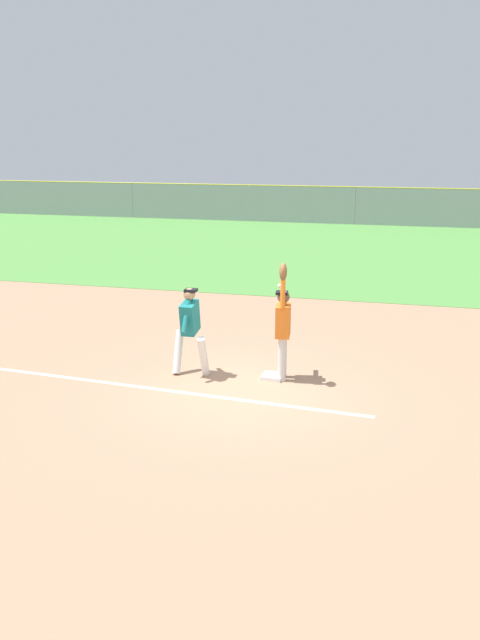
{
  "coord_description": "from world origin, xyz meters",
  "views": [
    {
      "loc": [
        2.58,
        -10.75,
        4.43
      ],
      "look_at": [
        -0.36,
        0.89,
        1.05
      ],
      "focal_mm": 36.51,
      "sensor_mm": 36.0,
      "label": 1
    }
  ],
  "objects_px": {
    "runner": "(190,325)",
    "parked_car_red": "(351,205)",
    "first_base": "(273,377)",
    "baseball": "(280,286)",
    "parked_car_green": "(264,202)",
    "parked_car_tan": "(428,207)",
    "fielder": "(283,322)"
  },
  "relations": [
    {
      "from": "fielder",
      "to": "parked_car_red",
      "type": "xyz_separation_m",
      "value": [
        -0.99,
        26.72,
        -0.45
      ]
    },
    {
      "from": "fielder",
      "to": "parked_car_green",
      "type": "relative_size",
      "value": 0.5
    },
    {
      "from": "first_base",
      "to": "baseball",
      "type": "distance_m",
      "value": 1.76
    },
    {
      "from": "baseball",
      "to": "parked_car_green",
      "type": "distance_m",
      "value": 27.75
    },
    {
      "from": "first_base",
      "to": "baseball",
      "type": "bearing_deg",
      "value": 50.78
    },
    {
      "from": "runner",
      "to": "parked_car_red",
      "type": "distance_m",
      "value": 26.93
    },
    {
      "from": "fielder",
      "to": "runner",
      "type": "height_order",
      "value": "fielder"
    },
    {
      "from": "parked_car_green",
      "to": "first_base",
      "type": "bearing_deg",
      "value": -71.28
    },
    {
      "from": "baseball",
      "to": "parked_car_green",
      "type": "bearing_deg",
      "value": 102.74
    },
    {
      "from": "parked_car_green",
      "to": "parked_car_tan",
      "type": "relative_size",
      "value": 1.0
    },
    {
      "from": "first_base",
      "to": "parked_car_red",
      "type": "bearing_deg",
      "value": 91.74
    },
    {
      "from": "first_base",
      "to": "parked_car_red",
      "type": "height_order",
      "value": "parked_car_red"
    },
    {
      "from": "parked_car_tan",
      "to": "parked_car_green",
      "type": "bearing_deg",
      "value": -175.55
    },
    {
      "from": "parked_car_tan",
      "to": "parked_car_red",
      "type": "bearing_deg",
      "value": -172.7
    },
    {
      "from": "parked_car_tan",
      "to": "runner",
      "type": "bearing_deg",
      "value": -93.97
    },
    {
      "from": "parked_car_tan",
      "to": "baseball",
      "type": "bearing_deg",
      "value": -90.61
    },
    {
      "from": "fielder",
      "to": "parked_car_red",
      "type": "height_order",
      "value": "fielder"
    },
    {
      "from": "first_base",
      "to": "fielder",
      "type": "relative_size",
      "value": 0.17
    },
    {
      "from": "first_base",
      "to": "parked_car_tan",
      "type": "bearing_deg",
      "value": 82.59
    },
    {
      "from": "parked_car_green",
      "to": "parked_car_red",
      "type": "distance_m",
      "value": 5.23
    },
    {
      "from": "first_base",
      "to": "parked_car_green",
      "type": "xyz_separation_m",
      "value": [
        -6.03,
        27.15,
        0.63
      ]
    },
    {
      "from": "runner",
      "to": "parked_car_tan",
      "type": "bearing_deg",
      "value": 79.35
    },
    {
      "from": "baseball",
      "to": "runner",
      "type": "bearing_deg",
      "value": -170.22
    },
    {
      "from": "runner",
      "to": "parked_car_green",
      "type": "xyz_separation_m",
      "value": [
        -4.46,
        27.33,
        -0.32
      ]
    },
    {
      "from": "baseball",
      "to": "parked_car_tan",
      "type": "xyz_separation_m",
      "value": [
        3.4,
        26.69,
        -1.12
      ]
    },
    {
      "from": "baseball",
      "to": "parked_car_red",
      "type": "xyz_separation_m",
      "value": [
        -0.9,
        26.64,
        -1.12
      ]
    },
    {
      "from": "parked_car_green",
      "to": "parked_car_red",
      "type": "bearing_deg",
      "value": 1.68
    },
    {
      "from": "fielder",
      "to": "baseball",
      "type": "xyz_separation_m",
      "value": [
        -0.09,
        0.09,
        0.67
      ]
    },
    {
      "from": "fielder",
      "to": "runner",
      "type": "relative_size",
      "value": 1.33
    },
    {
      "from": "runner",
      "to": "parked_car_red",
      "type": "height_order",
      "value": "runner"
    },
    {
      "from": "runner",
      "to": "parked_car_tan",
      "type": "distance_m",
      "value": 27.44
    },
    {
      "from": "fielder",
      "to": "first_base",
      "type": "bearing_deg",
      "value": -0.84
    }
  ]
}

